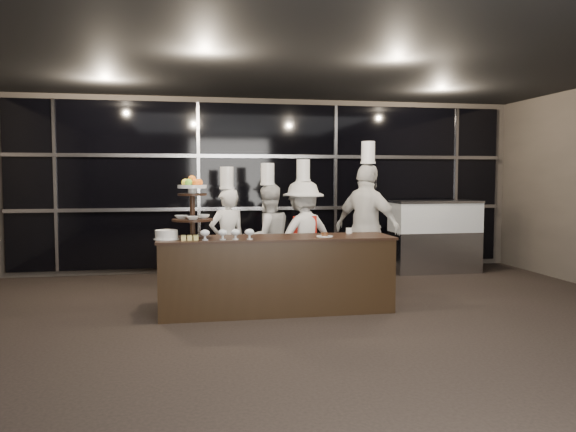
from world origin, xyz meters
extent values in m
plane|color=black|center=(0.00, 0.00, 0.00)|extent=(10.00, 10.00, 0.00)
plane|color=black|center=(0.00, 0.00, 3.00)|extent=(10.00, 10.00, 0.00)
plane|color=#473F38|center=(0.00, 5.00, 1.50)|extent=(9.00, 0.00, 9.00)
cube|color=black|center=(0.00, 4.94, 1.50)|extent=(8.60, 0.04, 2.80)
cube|color=#A5A5AA|center=(0.00, 4.89, 1.10)|extent=(8.60, 0.06, 0.06)
cube|color=#A5A5AA|center=(0.00, 4.89, 2.00)|extent=(8.60, 0.06, 0.06)
cube|color=#A5A5AA|center=(-3.50, 4.91, 1.50)|extent=(0.05, 0.05, 2.80)
cube|color=#A5A5AA|center=(-1.20, 4.91, 1.50)|extent=(0.05, 0.05, 2.80)
cube|color=#A5A5AA|center=(1.20, 4.91, 1.50)|extent=(0.05, 0.05, 2.80)
cube|color=#A5A5AA|center=(3.50, 4.91, 1.50)|extent=(0.05, 0.05, 2.80)
cube|color=black|center=(-0.35, 1.95, 0.45)|extent=(2.80, 0.70, 0.90)
cube|color=black|center=(-0.35, 1.95, 0.91)|extent=(2.84, 0.74, 0.03)
cylinder|color=black|center=(-1.35, 1.95, 0.94)|extent=(0.24, 0.24, 0.03)
cylinder|color=black|center=(-1.35, 1.95, 1.27)|extent=(0.06, 0.06, 0.70)
cylinder|color=black|center=(-1.35, 1.95, 1.14)|extent=(0.48, 0.48, 0.02)
cylinder|color=black|center=(-1.35, 1.95, 1.44)|extent=(0.34, 0.34, 0.02)
cylinder|color=white|center=(-1.35, 1.95, 1.48)|extent=(0.10, 0.10, 0.06)
cylinder|color=white|center=(-1.35, 1.95, 1.53)|extent=(0.34, 0.34, 0.04)
sphere|color=orange|center=(-1.27, 1.95, 1.58)|extent=(0.09, 0.09, 0.09)
sphere|color=#74B52E|center=(-1.31, 2.02, 1.58)|extent=(0.09, 0.09, 0.09)
sphere|color=orange|center=(-1.39, 2.02, 1.58)|extent=(0.09, 0.09, 0.09)
sphere|color=yellow|center=(-1.43, 1.95, 1.58)|extent=(0.09, 0.09, 0.09)
sphere|color=#6FC332|center=(-1.39, 1.88, 1.58)|extent=(0.09, 0.09, 0.09)
sphere|color=orange|center=(-1.31, 1.88, 1.58)|extent=(0.09, 0.09, 0.09)
sphere|color=orange|center=(-1.35, 1.95, 1.62)|extent=(0.09, 0.09, 0.09)
imported|color=white|center=(-1.48, 2.01, 1.17)|extent=(0.16, 0.16, 0.04)
imported|color=white|center=(-1.22, 2.01, 1.18)|extent=(0.15, 0.15, 0.05)
imported|color=white|center=(-1.35, 1.83, 1.17)|extent=(0.16, 0.16, 0.04)
cylinder|color=silver|center=(-1.21, 1.73, 0.93)|extent=(0.07, 0.07, 0.01)
cylinder|color=silver|center=(-1.21, 1.73, 0.96)|extent=(0.02, 0.02, 0.05)
ellipsoid|color=silver|center=(-1.21, 1.73, 1.01)|extent=(0.11, 0.11, 0.08)
ellipsoid|color=green|center=(-1.21, 1.73, 1.01)|extent=(0.08, 0.08, 0.05)
cylinder|color=silver|center=(-1.01, 1.73, 0.93)|extent=(0.07, 0.07, 0.01)
cylinder|color=silver|center=(-1.01, 1.73, 0.96)|extent=(0.02, 0.02, 0.05)
ellipsoid|color=silver|center=(-1.01, 1.73, 1.01)|extent=(0.11, 0.11, 0.08)
ellipsoid|color=red|center=(-1.01, 1.73, 1.01)|extent=(0.08, 0.08, 0.05)
cylinder|color=silver|center=(-0.86, 1.73, 0.93)|extent=(0.07, 0.07, 0.01)
cylinder|color=silver|center=(-0.86, 1.73, 0.96)|extent=(0.02, 0.02, 0.05)
ellipsoid|color=silver|center=(-0.86, 1.73, 1.01)|extent=(0.11, 0.11, 0.08)
ellipsoid|color=beige|center=(-0.86, 1.73, 1.01)|extent=(0.08, 0.08, 0.05)
cylinder|color=silver|center=(-0.70, 1.73, 0.93)|extent=(0.07, 0.07, 0.01)
cylinder|color=silver|center=(-0.70, 1.73, 0.96)|extent=(0.02, 0.02, 0.05)
ellipsoid|color=silver|center=(-0.70, 1.73, 1.01)|extent=(0.11, 0.11, 0.08)
ellipsoid|color=#461F12|center=(-0.70, 1.73, 1.01)|extent=(0.08, 0.08, 0.05)
cylinder|color=white|center=(-1.65, 1.90, 0.93)|extent=(0.30, 0.30, 0.01)
cylinder|color=white|center=(-1.65, 1.90, 0.98)|extent=(0.26, 0.26, 0.10)
cube|color=#EFDE75|center=(-1.45, 1.75, 0.95)|extent=(0.06, 0.06, 0.05)
cube|color=#EFDE75|center=(-1.38, 1.75, 0.95)|extent=(0.06, 0.06, 0.05)
cube|color=#EFDE75|center=(-1.31, 1.75, 0.95)|extent=(0.06, 0.06, 0.05)
cube|color=#EFDE75|center=(-1.45, 1.82, 0.95)|extent=(0.06, 0.06, 0.05)
cube|color=#EFDE75|center=(-1.38, 1.82, 0.95)|extent=(0.06, 0.06, 0.05)
cube|color=#EFDE75|center=(-1.31, 1.82, 0.95)|extent=(0.06, 0.06, 0.05)
cylinder|color=white|center=(0.23, 1.85, 0.93)|extent=(0.20, 0.20, 0.01)
cylinder|color=#4C2814|center=(0.23, 1.85, 0.95)|extent=(0.08, 0.08, 0.04)
cylinder|color=white|center=(0.64, 2.20, 0.96)|extent=(0.08, 0.08, 0.07)
cube|color=#A5A5AA|center=(2.81, 4.30, 0.35)|extent=(1.48, 0.64, 0.70)
cube|color=silver|center=(2.81, 4.30, 0.95)|extent=(1.48, 0.64, 0.50)
cube|color=#FFC67F|center=(2.81, 4.30, 0.95)|extent=(1.38, 0.53, 0.40)
cube|color=#A5A5AA|center=(2.81, 4.30, 1.22)|extent=(1.50, 0.66, 0.04)
imported|color=silver|center=(-0.86, 3.09, 0.74)|extent=(0.64, 0.53, 1.49)
cylinder|color=white|center=(-0.86, 3.09, 1.64)|extent=(0.19, 0.19, 0.30)
cylinder|color=white|center=(-0.86, 3.09, 1.49)|extent=(0.21, 0.21, 0.03)
imported|color=silver|center=(-0.29, 3.07, 0.77)|extent=(0.89, 0.78, 1.54)
cylinder|color=white|center=(-0.29, 3.07, 1.69)|extent=(0.19, 0.19, 0.30)
cylinder|color=white|center=(-0.29, 3.07, 1.54)|extent=(0.21, 0.21, 0.03)
imported|color=white|center=(0.23, 3.11, 0.80)|extent=(1.18, 0.93, 1.59)
cylinder|color=white|center=(0.23, 3.11, 1.74)|extent=(0.19, 0.19, 0.30)
cylinder|color=white|center=(0.23, 3.11, 1.60)|extent=(0.21, 0.21, 0.03)
cube|color=#A8170C|center=(0.23, 2.99, 0.80)|extent=(0.34, 0.03, 0.59)
imported|color=silver|center=(1.08, 2.76, 0.92)|extent=(0.98, 1.14, 1.84)
cylinder|color=white|center=(1.08, 2.76, 1.99)|extent=(0.19, 0.19, 0.30)
cylinder|color=white|center=(1.08, 2.76, 1.84)|extent=(0.21, 0.21, 0.03)
camera|label=1|loc=(-1.43, -4.73, 1.65)|focal=35.00mm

